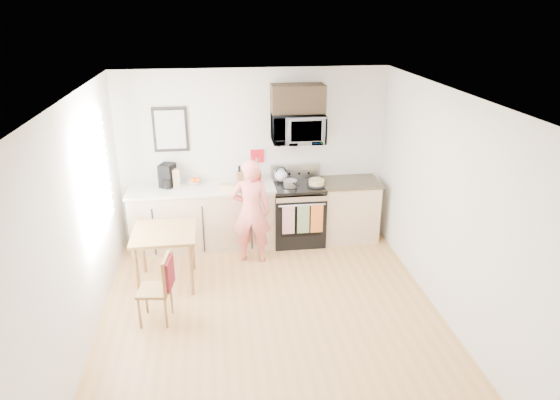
{
  "coord_description": "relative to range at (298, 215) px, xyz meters",
  "views": [
    {
      "loc": [
        -0.55,
        -4.92,
        3.47
      ],
      "look_at": [
        0.23,
        1.0,
        1.09
      ],
      "focal_mm": 32.0,
      "sensor_mm": 36.0,
      "label": 1
    }
  ],
  "objects": [
    {
      "name": "left_wall",
      "position": [
        -2.63,
        -1.98,
        0.86
      ],
      "size": [
        0.04,
        4.6,
        2.6
      ],
      "primitive_type": "cube",
      "color": "silver",
      "rests_on": "floor"
    },
    {
      "name": "range",
      "position": [
        0.0,
        0.0,
        0.0
      ],
      "size": [
        0.76,
        0.7,
        1.16
      ],
      "color": "black",
      "rests_on": "floor"
    },
    {
      "name": "utensil_crock",
      "position": [
        -0.61,
        0.15,
        0.66
      ],
      "size": [
        0.13,
        0.13,
        0.39
      ],
      "color": "#AF0F1A",
      "rests_on": "countertop_left"
    },
    {
      "name": "bread_bag",
      "position": [
        -1.03,
        -0.18,
        0.55
      ],
      "size": [
        0.31,
        0.24,
        0.1
      ],
      "primitive_type": "cube",
      "rotation": [
        0.0,
        0.0,
        -0.45
      ],
      "color": "tan",
      "rests_on": "countertop_left"
    },
    {
      "name": "milk_carton",
      "position": [
        -1.8,
        0.11,
        0.64
      ],
      "size": [
        0.13,
        0.13,
        0.27
      ],
      "primitive_type": "cube",
      "rotation": [
        0.0,
        0.0,
        0.33
      ],
      "color": "tan",
      "rests_on": "countertop_left"
    },
    {
      "name": "cabinet_left",
      "position": [
        -1.43,
        0.02,
        0.01
      ],
      "size": [
        2.1,
        0.6,
        0.9
      ],
      "primitive_type": "cube",
      "color": "tan",
      "rests_on": "floor"
    },
    {
      "name": "cake",
      "position": [
        0.26,
        -0.07,
        0.53
      ],
      "size": [
        0.28,
        0.28,
        0.09
      ],
      "color": "black",
      "rests_on": "range"
    },
    {
      "name": "wall_trivet",
      "position": [
        -0.58,
        0.31,
        0.86
      ],
      "size": [
        0.2,
        0.02,
        0.2
      ],
      "primitive_type": "cube",
      "color": "#AF0F1A",
      "rests_on": "back_wall"
    },
    {
      "name": "wall_art",
      "position": [
        -1.83,
        0.3,
        1.31
      ],
      "size": [
        0.5,
        0.04,
        0.65
      ],
      "color": "black",
      "rests_on": "back_wall"
    },
    {
      "name": "front_wall",
      "position": [
        -0.63,
        -4.28,
        0.86
      ],
      "size": [
        4.0,
        0.04,
        2.6
      ],
      "primitive_type": "cube",
      "color": "silver",
      "rests_on": "floor"
    },
    {
      "name": "chair",
      "position": [
        -1.85,
        -1.87,
        0.1
      ],
      "size": [
        0.43,
        0.4,
        0.83
      ],
      "rotation": [
        0.0,
        0.0,
        -0.13
      ],
      "color": "brown",
      "rests_on": "floor"
    },
    {
      "name": "coffee_maker",
      "position": [
        -1.91,
        0.13,
        0.66
      ],
      "size": [
        0.26,
        0.31,
        0.34
      ],
      "rotation": [
        0.0,
        0.0,
        -0.38
      ],
      "color": "black",
      "rests_on": "countertop_left"
    },
    {
      "name": "upper_cabinet",
      "position": [
        -0.0,
        0.15,
        1.74
      ],
      "size": [
        0.76,
        0.35,
        0.4
      ],
      "primitive_type": "cube",
      "color": "black",
      "rests_on": "back_wall"
    },
    {
      "name": "dining_table",
      "position": [
        -1.9,
        -1.02,
        0.23
      ],
      "size": [
        0.8,
        0.8,
        0.75
      ],
      "rotation": [
        0.0,
        0.0,
        0.01
      ],
      "color": "brown",
      "rests_on": "floor"
    },
    {
      "name": "window",
      "position": [
        -2.59,
        -1.18,
        1.11
      ],
      "size": [
        0.06,
        1.4,
        1.5
      ],
      "color": "white",
      "rests_on": "left_wall"
    },
    {
      "name": "kettle",
      "position": [
        -0.24,
        0.18,
        0.59
      ],
      "size": [
        0.19,
        0.19,
        0.24
      ],
      "color": "silver",
      "rests_on": "range"
    },
    {
      "name": "knife_block",
      "position": [
        -0.86,
        0.09,
        0.6
      ],
      "size": [
        0.11,
        0.14,
        0.2
      ],
      "primitive_type": "cube",
      "rotation": [
        0.0,
        0.0,
        0.18
      ],
      "color": "brown",
      "rests_on": "countertop_left"
    },
    {
      "name": "back_wall",
      "position": [
        -0.63,
        0.32,
        0.86
      ],
      "size": [
        4.0,
        0.04,
        2.6
      ],
      "primitive_type": "cube",
      "color": "silver",
      "rests_on": "floor"
    },
    {
      "name": "person",
      "position": [
        -0.75,
        -0.53,
        0.32
      ],
      "size": [
        0.6,
        0.45,
        1.51
      ],
      "primitive_type": "imported",
      "rotation": [
        0.0,
        0.0,
        2.98
      ],
      "color": "#C03D34",
      "rests_on": "floor"
    },
    {
      "name": "pot",
      "position": [
        -0.13,
        -0.08,
        0.54
      ],
      "size": [
        0.2,
        0.33,
        0.1
      ],
      "rotation": [
        0.0,
        0.0,
        0.31
      ],
      "color": "#AFB0B4",
      "rests_on": "range"
    },
    {
      "name": "cabinet_right",
      "position": [
        0.8,
        0.02,
        0.01
      ],
      "size": [
        0.84,
        0.6,
        0.9
      ],
      "primitive_type": "cube",
      "color": "tan",
      "rests_on": "floor"
    },
    {
      "name": "floor",
      "position": [
        -0.63,
        -1.98,
        -0.44
      ],
      "size": [
        4.6,
        4.6,
        0.0
      ],
      "primitive_type": "plane",
      "color": "#AB7C42",
      "rests_on": "ground"
    },
    {
      "name": "countertop_left",
      "position": [
        -1.43,
        0.02,
        0.48
      ],
      "size": [
        2.14,
        0.64,
        0.04
      ],
      "primitive_type": "cube",
      "color": "beige",
      "rests_on": "cabinet_left"
    },
    {
      "name": "microwave",
      "position": [
        -0.0,
        0.1,
        1.32
      ],
      "size": [
        0.76,
        0.51,
        0.42
      ],
      "primitive_type": "imported",
      "color": "#AFB0B4",
      "rests_on": "back_wall"
    },
    {
      "name": "right_wall",
      "position": [
        1.37,
        -1.98,
        0.86
      ],
      "size": [
        0.04,
        4.6,
        2.6
      ],
      "primitive_type": "cube",
      "color": "silver",
      "rests_on": "floor"
    },
    {
      "name": "ceiling",
      "position": [
        -0.63,
        -1.98,
        2.16
      ],
      "size": [
        4.0,
        4.6,
        0.04
      ],
      "primitive_type": "cube",
      "color": "white",
      "rests_on": "back_wall"
    },
    {
      "name": "countertop_right",
      "position": [
        0.8,
        0.02,
        0.48
      ],
      "size": [
        0.88,
        0.64,
        0.04
      ],
      "primitive_type": "cube",
      "color": "black",
      "rests_on": "cabinet_right"
    },
    {
      "name": "fruit_bowl",
      "position": [
        -1.53,
        0.2,
        0.54
      ],
      "size": [
        0.25,
        0.25,
        0.1
      ],
      "color": "silver",
      "rests_on": "countertop_left"
    }
  ]
}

